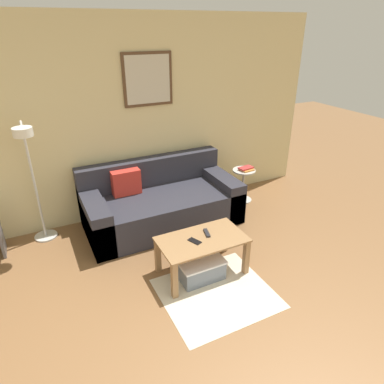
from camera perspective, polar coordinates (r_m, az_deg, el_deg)
The scene contains 10 objects.
wall_back at distance 4.53m, azimuth -11.20°, elevation 11.46°, with size 5.60×0.09×2.55m.
area_rug at distance 3.54m, azimuth 4.08°, elevation -16.45°, with size 1.06×0.96×0.01m, color beige.
couch at distance 4.52m, azimuth -5.26°, elevation -1.88°, with size 1.97×0.96×0.80m.
coffee_table at distance 3.58m, azimuth 1.67°, elevation -8.91°, with size 0.90×0.51×0.42m.
storage_bin at distance 3.66m, azimuth 1.18°, elevation -12.36°, with size 0.47×0.39×0.22m.
floor_lamp at distance 4.11m, azimuth -25.21°, elevation 3.29°, with size 0.27×0.57×1.48m.
side_table at distance 5.12m, azimuth 8.54°, elevation 1.62°, with size 0.33×0.33×0.49m.
book_stack at distance 5.04m, azimuth 9.04°, elevation 3.86°, with size 0.23×0.18×0.04m.
remote_control at distance 3.61m, azimuth 2.48°, elevation -6.83°, with size 0.04×0.15×0.02m, color #232328.
cell_phone at distance 3.49m, azimuth 0.43°, elevation -8.19°, with size 0.07×0.14×0.01m, color black.
Camera 1 is at (-1.15, -0.88, 2.39)m, focal length 32.00 mm.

